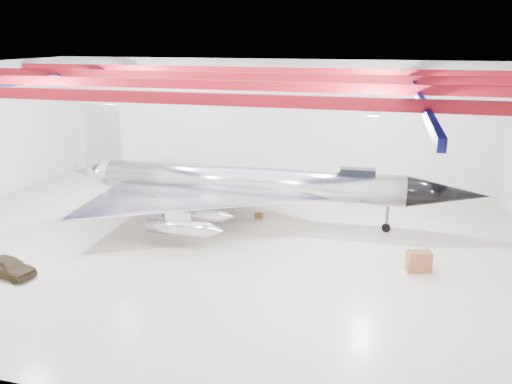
# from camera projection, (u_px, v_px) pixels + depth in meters

# --- Properties ---
(floor) EXTENTS (40.00, 40.00, 0.00)m
(floor) POSITION_uv_depth(u_px,v_px,m) (210.00, 242.00, 32.57)
(floor) COLOR beige
(floor) RESTS_ON ground
(wall_back) EXTENTS (40.00, 0.00, 40.00)m
(wall_back) POSITION_uv_depth(u_px,v_px,m) (264.00, 122.00, 44.79)
(wall_back) COLOR silver
(wall_back) RESTS_ON floor
(ceiling) EXTENTS (40.00, 40.00, 0.00)m
(ceiling) POSITION_uv_depth(u_px,v_px,m) (205.00, 69.00, 29.29)
(ceiling) COLOR #0A0F38
(ceiling) RESTS_ON wall_back
(ceiling_structure) EXTENTS (39.50, 29.50, 1.08)m
(ceiling_structure) POSITION_uv_depth(u_px,v_px,m) (205.00, 81.00, 29.49)
(ceiling_structure) COLOR maroon
(ceiling_structure) RESTS_ON ceiling
(jet_aircraft) EXTENTS (29.93, 17.70, 8.16)m
(jet_aircraft) POSITION_uv_depth(u_px,v_px,m) (249.00, 186.00, 35.47)
(jet_aircraft) COLOR silver
(jet_aircraft) RESTS_ON floor
(jeep) EXTENTS (3.56, 1.96, 1.15)m
(jeep) POSITION_uv_depth(u_px,v_px,m) (8.00, 266.00, 27.81)
(jeep) COLOR #38301C
(jeep) RESTS_ON floor
(desk) EXTENTS (1.49, 1.05, 1.24)m
(desk) POSITION_uv_depth(u_px,v_px,m) (419.00, 262.00, 28.30)
(desk) COLOR brown
(desk) RESTS_ON floor
(crate_ply) EXTENTS (0.52, 0.45, 0.33)m
(crate_ply) POSITION_uv_depth(u_px,v_px,m) (138.00, 209.00, 38.41)
(crate_ply) COLOR olive
(crate_ply) RESTS_ON floor
(toolbox_red) EXTENTS (0.47, 0.42, 0.27)m
(toolbox_red) POSITION_uv_depth(u_px,v_px,m) (196.00, 202.00, 40.02)
(toolbox_red) COLOR maroon
(toolbox_red) RESTS_ON floor
(engine_drum) EXTENTS (0.56, 0.56, 0.42)m
(engine_drum) POSITION_uv_depth(u_px,v_px,m) (210.00, 212.00, 37.45)
(engine_drum) COLOR #59595B
(engine_drum) RESTS_ON floor
(parts_bin) EXTENTS (0.60, 0.53, 0.36)m
(parts_bin) POSITION_uv_depth(u_px,v_px,m) (259.00, 215.00, 36.90)
(parts_bin) COLOR olive
(parts_bin) RESTS_ON floor
(crate_small) EXTENTS (0.42, 0.35, 0.27)m
(crate_small) POSITION_uv_depth(u_px,v_px,m) (138.00, 203.00, 39.81)
(crate_small) COLOR #59595B
(crate_small) RESTS_ON floor
(oil_barrel) EXTENTS (0.69, 0.63, 0.39)m
(oil_barrel) POSITION_uv_depth(u_px,v_px,m) (212.00, 207.00, 38.66)
(oil_barrel) COLOR olive
(oil_barrel) RESTS_ON floor
(spares_box) EXTENTS (0.42, 0.42, 0.33)m
(spares_box) POSITION_uv_depth(u_px,v_px,m) (275.00, 193.00, 42.12)
(spares_box) COLOR #59595B
(spares_box) RESTS_ON floor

